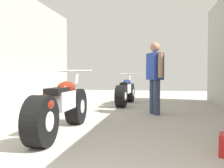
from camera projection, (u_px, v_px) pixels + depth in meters
ground_plane at (112, 120)px, 4.73m from camera, size 18.77×18.77×0.00m
motorcycle_maroon_cruiser at (61, 107)px, 3.58m from camera, size 0.61×2.07×0.96m
motorcycle_black_naked at (125, 92)px, 7.20m from camera, size 0.59×1.99×0.93m
mechanic_in_blue at (155, 74)px, 5.37m from camera, size 0.40×0.61×1.60m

